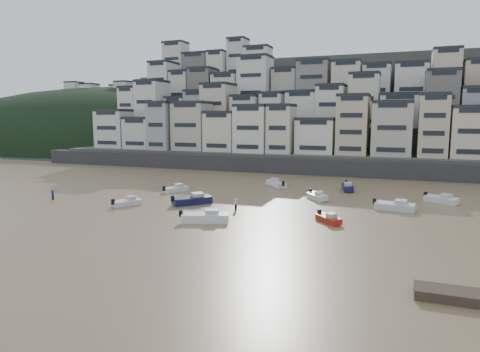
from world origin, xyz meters
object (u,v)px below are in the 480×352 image
at_px(boat_a, 205,215).
at_px(boat_e, 317,195).
at_px(boat_f, 176,188).
at_px(person_pink, 236,204).
at_px(boat_d, 395,205).
at_px(boat_c, 192,198).
at_px(boat_i, 348,186).
at_px(boat_g, 441,198).
at_px(boat_j, 127,201).
at_px(person_blue, 53,194).
at_px(boat_b, 328,218).
at_px(boat_h, 276,183).

xyz_separation_m(boat_a, boat_e, (9.78, 18.81, -0.17)).
height_order(boat_f, person_pink, person_pink).
bearing_deg(boat_d, boat_c, -159.47).
bearing_deg(boat_d, boat_i, 127.77).
relative_size(boat_e, boat_g, 0.95).
relative_size(boat_e, boat_j, 1.11).
height_order(boat_d, boat_e, boat_d).
xyz_separation_m(boat_d, boat_j, (-35.58, -10.23, -0.16)).
relative_size(person_blue, person_pink, 1.00).
distance_m(boat_b, boat_j, 28.38).
height_order(boat_e, person_pink, person_pink).
bearing_deg(boat_f, boat_e, -59.02).
xyz_separation_m(boat_h, boat_j, (-15.12, -23.62, -0.18)).
height_order(boat_g, boat_i, boat_i).
distance_m(boat_a, boat_j, 15.34).
xyz_separation_m(boat_h, boat_i, (12.53, 0.55, -0.02)).
height_order(boat_b, boat_d, boat_d).
distance_m(boat_b, boat_e, 14.30).
height_order(boat_c, boat_e, boat_c).
bearing_deg(boat_f, person_blue, 159.29).
bearing_deg(boat_e, boat_i, 124.51).
distance_m(boat_e, boat_f, 23.63).
height_order(boat_j, person_blue, person_blue).
xyz_separation_m(boat_a, boat_i, (13.07, 28.94, -0.07)).
xyz_separation_m(boat_f, boat_g, (41.03, 5.61, 0.05)).
xyz_separation_m(boat_f, person_blue, (-14.10, -12.77, 0.21)).
distance_m(boat_a, boat_d, 25.81).
bearing_deg(boat_i, boat_g, 54.68).
distance_m(boat_a, boat_e, 21.20).
relative_size(boat_d, person_blue, 3.23).
bearing_deg(boat_h, person_blue, 87.71).
distance_m(boat_a, person_blue, 28.24).
bearing_deg(boat_i, boat_b, -10.25).
xyz_separation_m(boat_c, boat_h, (6.95, 19.42, -0.06)).
height_order(boat_b, person_pink, person_pink).
bearing_deg(person_pink, boat_a, -97.06).
bearing_deg(person_blue, boat_a, -9.08).
height_order(boat_d, person_pink, person_pink).
bearing_deg(boat_a, boat_j, 141.29).
bearing_deg(boat_e, boat_d, 33.70).
bearing_deg(person_pink, boat_f, 146.73).
bearing_deg(boat_h, boat_d, -165.59).
xyz_separation_m(boat_b, boat_e, (-4.01, 13.72, 0.07)).
bearing_deg(boat_f, boat_g, -55.09).
relative_size(boat_b, person_blue, 2.52).
xyz_separation_m(boat_h, person_pink, (0.40, -20.83, 0.08)).
bearing_deg(boat_a, boat_f, 108.07).
distance_m(boat_d, boat_i, 16.04).
bearing_deg(boat_i, person_blue, -71.13).
bearing_deg(boat_h, boat_g, -144.14).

